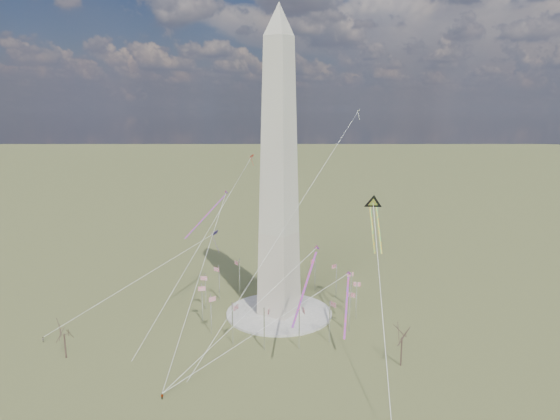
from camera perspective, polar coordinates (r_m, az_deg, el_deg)
The scene contains 15 objects.
ground at distance 174.25m, azimuth -0.10°, elevation -11.80°, with size 2000.00×2000.00×0.00m, color #4C5128.
plaza at distance 174.09m, azimuth -0.10°, elevation -11.68°, with size 36.00×36.00×0.80m, color beige.
washington_monument at distance 161.44m, azimuth -0.11°, elevation 4.03°, with size 15.56×15.56×100.00m.
flagpole_ring at distance 171.51m, azimuth -0.11°, elevation -9.57°, with size 54.40×54.40×13.00m.
tree_near at distance 142.68m, azimuth 13.79°, elevation -13.76°, with size 7.07×7.07×12.38m.
tree_far at distance 155.37m, azimuth -23.47°, elevation -12.72°, with size 6.16×6.16×10.77m.
person_west at distance 170.52m, azimuth -25.44°, elevation -13.21°, with size 0.81×0.63×1.67m, color gray.
person_centre at distance 131.55m, azimuth -13.32°, elevation -20.01°, with size 0.94×0.39×1.60m, color gray.
kite_delta_black at distance 157.92m, azimuth 10.63°, elevation 0.42°, with size 12.21×17.59×14.75m.
kite_diamond_purple at distance 192.29m, azimuth -7.43°, elevation -2.89°, with size 2.08×3.13×9.39m.
kite_streamer_left at distance 138.87m, azimuth 3.35°, elevation -7.25°, with size 6.41×23.03×16.00m.
kite_streamer_mid at distance 165.07m, azimuth -7.79°, elevation 0.13°, with size 3.36×19.21×13.19m.
kite_streamer_right at distance 154.09m, azimuth 7.68°, elevation -9.70°, with size 8.60×19.17×13.85m.
kite_small_red at distance 206.65m, azimuth -3.24°, elevation 6.03°, with size 1.43×2.21×4.83m.
kite_small_white at distance 198.33m, azimuth 8.97°, elevation 11.02°, with size 1.09×1.78×4.13m.
Camera 1 is at (84.95, -135.69, 68.81)m, focal length 32.00 mm.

